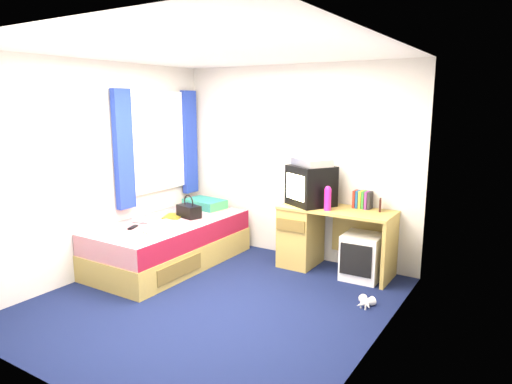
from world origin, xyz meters
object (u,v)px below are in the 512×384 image
Objects in this scene: towel at (164,227)px; remote_control at (133,227)px; bed at (170,243)px; pink_water_bottle at (328,200)px; vcr at (312,162)px; crt_tv at (311,185)px; water_bottle at (141,220)px; picture_frame at (380,205)px; pillow at (205,204)px; magazine at (174,216)px; colour_swatch_fan at (145,232)px; storage_cube at (362,257)px; white_heels at (365,303)px; handbag at (189,211)px; aerosol_can at (326,199)px; desk at (315,234)px.

remote_control is (-0.40, -0.10, -0.04)m from towel.
pink_water_bottle is (1.73, 0.71, 0.61)m from bed.
bed is 12.50× the size of remote_control.
bed is at bearing -116.51° from vcr.
crt_tv is 1.41× the size of vcr.
water_bottle is (-1.67, -1.10, -0.41)m from crt_tv.
picture_frame reaches higher than remote_control.
pillow is at bearing 177.79° from pink_water_bottle.
crt_tv reaches higher than bed.
water_bottle is (-0.12, -0.42, 0.03)m from magazine.
magazine is 0.64m from remote_control.
remote_control is (-0.25, 0.05, 0.00)m from colour_swatch_fan.
water_bottle is (-0.48, 0.12, -0.01)m from towel.
storage_cube is 0.78m from white_heels.
white_heels is at bearing -5.60° from vcr.
white_heels is (2.42, 0.09, -0.23)m from bed.
bed is 3.21× the size of crt_tv.
crt_tv reaches higher than handbag.
pink_water_bottle is (1.81, -0.07, 0.27)m from pillow.
vcr is 0.50m from pink_water_bottle.
towel reaches higher than remote_control.
pink_water_bottle is 2.19m from water_bottle.
desk is at bearing -175.99° from aerosol_can.
towel is at bearing -73.63° from pillow.
colour_swatch_fan is (-0.14, -0.15, -0.04)m from towel.
pillow is 2.19× the size of pink_water_bottle.
pillow is 0.54m from handbag.
storage_cube is 2.32× the size of colour_swatch_fan.
vcr is at bearing 20.12° from remote_control.
vcr reaches higher than aerosol_can.
pillow is 1.58m from crt_tv.
aerosol_can is 2.08m from colour_swatch_fan.
bed is 1.75m from desk.
pink_water_bottle reaches higher than remote_control.
crt_tv is 2.22× the size of magazine.
pink_water_bottle reaches higher than colour_swatch_fan.
vcr reaches higher than pillow.
vcr is (0.00, 0.00, 0.28)m from crt_tv.
handbag is at bearing 24.77° from magazine.
vcr is 0.46m from aerosol_can.
aerosol_can is (-0.60, -0.12, 0.03)m from picture_frame.
handbag is at bearing -127.20° from crt_tv.
desk reaches higher than white_heels.
handbag is at bearing 175.84° from white_heels.
storage_cube reaches higher than white_heels.
pink_water_bottle is at bearing -166.64° from picture_frame.
pink_water_bottle is at bearing 138.19° from white_heels.
remote_control is at bearing -167.79° from white_heels.
white_heels is at bearing -1.98° from magazine.
desk is 0.86m from vcr.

